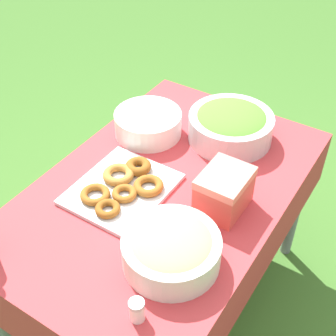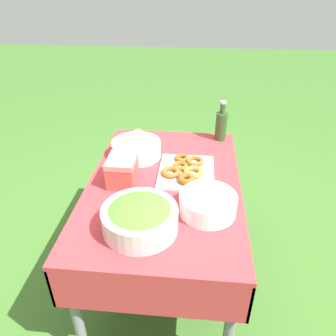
% 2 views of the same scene
% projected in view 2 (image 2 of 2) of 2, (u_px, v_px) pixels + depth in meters
% --- Properties ---
extents(ground_plane, '(14.00, 14.00, 0.00)m').
position_uv_depth(ground_plane, '(165.00, 272.00, 2.15)').
color(ground_plane, '#3D6B28').
extents(picnic_table, '(1.27, 0.82, 0.72)m').
position_uv_depth(picnic_table, '(164.00, 197.00, 1.83)').
color(picnic_table, '#B73338').
rests_on(picnic_table, ground_plane).
extents(salad_bowl, '(0.34, 0.34, 0.13)m').
position_uv_depth(salad_bowl, '(140.00, 217.00, 1.42)').
color(salad_bowl, silver).
rests_on(salad_bowl, picnic_table).
extents(pasta_bowl, '(0.30, 0.30, 0.12)m').
position_uv_depth(pasta_bowl, '(136.00, 147.00, 1.99)').
color(pasta_bowl, silver).
rests_on(pasta_bowl, picnic_table).
extents(donut_platter, '(0.36, 0.31, 0.05)m').
position_uv_depth(donut_platter, '(186.00, 170.00, 1.84)').
color(donut_platter, silver).
rests_on(donut_platter, picnic_table).
extents(plate_stack, '(0.27, 0.27, 0.10)m').
position_uv_depth(plate_stack, '(208.00, 204.00, 1.53)').
color(plate_stack, white).
rests_on(plate_stack, picnic_table).
extents(olive_oil_bottle, '(0.08, 0.08, 0.27)m').
position_uv_depth(olive_oil_bottle, '(221.00, 125.00, 2.16)').
color(olive_oil_bottle, '#2D4723').
rests_on(olive_oil_bottle, picnic_table).
extents(cooler_box, '(0.18, 0.15, 0.15)m').
position_uv_depth(cooler_box, '(122.00, 170.00, 1.74)').
color(cooler_box, '#E04C42').
rests_on(cooler_box, picnic_table).
extents(salt_shaker, '(0.04, 0.04, 0.07)m').
position_uv_depth(salt_shaker, '(138.00, 135.00, 2.18)').
color(salt_shaker, white).
rests_on(salt_shaker, picnic_table).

